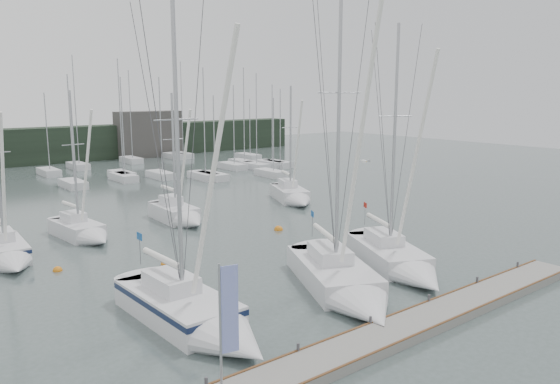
# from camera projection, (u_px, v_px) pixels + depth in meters

# --- Properties ---
(ground) EXTENTS (160.00, 160.00, 0.00)m
(ground) POSITION_uv_depth(u_px,v_px,m) (337.00, 294.00, 27.41)
(ground) COLOR #44534F
(ground) RESTS_ON ground
(dock) EXTENTS (24.00, 2.00, 0.40)m
(dock) POSITION_uv_depth(u_px,v_px,m) (418.00, 323.00, 23.52)
(dock) COLOR slate
(dock) RESTS_ON ground
(far_treeline) EXTENTS (90.00, 4.00, 5.00)m
(far_treeline) POSITION_uv_depth(u_px,v_px,m) (21.00, 147.00, 74.75)
(far_treeline) COLOR black
(far_treeline) RESTS_ON ground
(far_building_right) EXTENTS (10.00, 3.00, 7.00)m
(far_building_right) POSITION_uv_depth(u_px,v_px,m) (149.00, 134.00, 84.01)
(far_building_right) COLOR #423F3C
(far_building_right) RESTS_ON ground
(mast_forest) EXTENTS (56.69, 27.75, 14.61)m
(mast_forest) POSITION_uv_depth(u_px,v_px,m) (127.00, 173.00, 64.63)
(mast_forest) COLOR silver
(mast_forest) RESTS_ON ground
(sailboat_near_left) EXTENTS (3.23, 10.08, 15.01)m
(sailboat_near_left) POSITION_uv_depth(u_px,v_px,m) (199.00, 318.00, 22.98)
(sailboat_near_left) COLOR silver
(sailboat_near_left) RESTS_ON ground
(sailboat_near_center) EXTENTS (7.09, 10.50, 16.95)m
(sailboat_near_center) POSITION_uv_depth(u_px,v_px,m) (347.00, 288.00, 26.69)
(sailboat_near_center) COLOR silver
(sailboat_near_center) RESTS_ON ground
(sailboat_near_right) EXTENTS (6.40, 9.62, 14.65)m
(sailboat_near_right) POSITION_uv_depth(u_px,v_px,m) (402.00, 264.00, 30.49)
(sailboat_near_right) COLOR silver
(sailboat_near_right) RESTS_ON ground
(sailboat_mid_a) EXTENTS (2.65, 6.92, 10.88)m
(sailboat_mid_a) POSITION_uv_depth(u_px,v_px,m) (7.00, 255.00, 32.07)
(sailboat_mid_a) COLOR silver
(sailboat_mid_a) RESTS_ON ground
(sailboat_mid_b) EXTENTS (2.89, 6.64, 10.80)m
(sailboat_mid_b) POSITION_uv_depth(u_px,v_px,m) (85.00, 233.00, 37.24)
(sailboat_mid_b) COLOR silver
(sailboat_mid_b) RESTS_ON ground
(sailboat_mid_c) EXTENTS (2.65, 6.75, 10.64)m
(sailboat_mid_c) POSITION_uv_depth(u_px,v_px,m) (181.00, 216.00, 42.06)
(sailboat_mid_c) COLOR silver
(sailboat_mid_c) RESTS_ON ground
(sailboat_mid_e) EXTENTS (5.16, 7.91, 11.28)m
(sailboat_mid_e) POSITION_uv_depth(u_px,v_px,m) (294.00, 197.00, 49.73)
(sailboat_mid_e) COLOR silver
(sailboat_mid_e) RESTS_ON ground
(buoy_a) EXTENTS (0.47, 0.47, 0.47)m
(buoy_a) POSITION_uv_depth(u_px,v_px,m) (165.00, 264.00, 32.06)
(buoy_a) COLOR orange
(buoy_a) RESTS_ON ground
(buoy_b) EXTENTS (0.66, 0.66, 0.66)m
(buoy_b) POSITION_uv_depth(u_px,v_px,m) (278.00, 230.00, 40.00)
(buoy_b) COLOR orange
(buoy_b) RESTS_ON ground
(buoy_c) EXTENTS (0.53, 0.53, 0.53)m
(buoy_c) POSITION_uv_depth(u_px,v_px,m) (58.00, 271.00, 30.91)
(buoy_c) COLOR orange
(buoy_c) RESTS_ON ground
(dock_banner) EXTENTS (0.66, 0.18, 4.38)m
(dock_banner) POSITION_uv_depth(u_px,v_px,m) (226.00, 317.00, 17.29)
(dock_banner) COLOR #989A9F
(dock_banner) RESTS_ON dock
(seagull) EXTENTS (0.91, 0.40, 0.18)m
(seagull) POSITION_uv_depth(u_px,v_px,m) (364.00, 161.00, 29.15)
(seagull) COLOR white
(seagull) RESTS_ON ground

